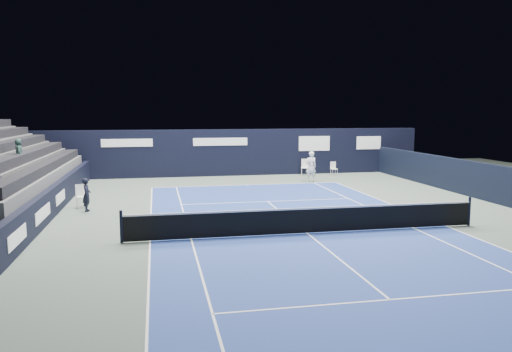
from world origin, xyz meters
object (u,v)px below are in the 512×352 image
Objects in this scene: folding_chair_back_b at (334,167)px; tennis_player at (311,166)px; line_judge_chair at (81,194)px; tennis_net at (308,220)px; folding_chair_back_a at (305,164)px.

tennis_player is at bearing -137.11° from folding_chair_back_b.
line_judge_chair is 10.88m from tennis_net.
folding_chair_back_b is 0.48× the size of tennis_player.
tennis_player reaches higher than folding_chair_back_a.
tennis_net is at bearing -108.15° from tennis_player.
line_judge_chair is at bearing -155.15° from tennis_player.
tennis_player reaches higher than line_judge_chair.
tennis_player is (-0.57, -3.12, 0.21)m from folding_chair_back_a.
line_judge_chair is 0.08× the size of tennis_net.
folding_chair_back_b is at bearing 11.45° from line_judge_chair.
line_judge_chair is 0.56× the size of tennis_player.
tennis_net is (-6.60, -15.29, -0.00)m from folding_chair_back_b.
tennis_player reaches higher than tennis_net.
tennis_net is at bearing -86.21° from folding_chair_back_a.
folding_chair_back_b is (1.90, -0.41, -0.21)m from folding_chair_back_a.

